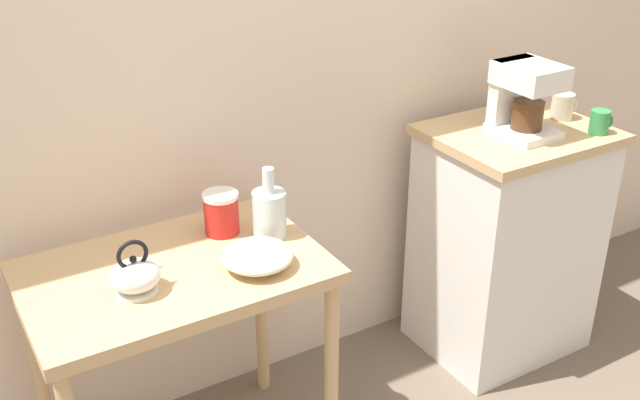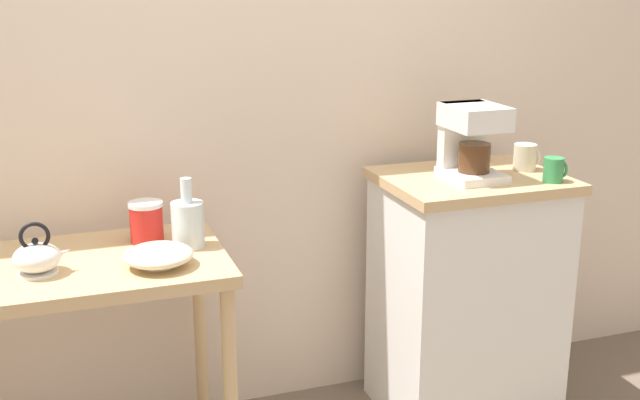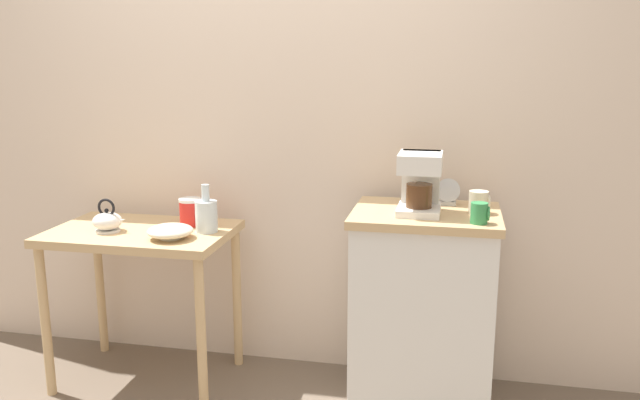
{
  "view_description": "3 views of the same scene",
  "coord_description": "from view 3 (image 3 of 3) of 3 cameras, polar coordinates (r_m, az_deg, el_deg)",
  "views": [
    {
      "loc": [
        -1.16,
        -1.84,
        1.9
      ],
      "look_at": [
        -0.12,
        -0.11,
        0.91
      ],
      "focal_mm": 42.34,
      "sensor_mm": 36.0,
      "label": 1
    },
    {
      "loc": [
        -0.64,
        -2.4,
        1.61
      ],
      "look_at": [
        0.16,
        -0.12,
        0.92
      ],
      "focal_mm": 44.37,
      "sensor_mm": 36.0,
      "label": 2
    },
    {
      "loc": [
        0.88,
        -2.79,
        1.58
      ],
      "look_at": [
        0.31,
        -0.06,
        0.96
      ],
      "focal_mm": 36.54,
      "sensor_mm": 36.0,
      "label": 3
    }
  ],
  "objects": [
    {
      "name": "mug_tall_green",
      "position": [
        2.68,
        13.83,
        -1.12
      ],
      "size": [
        0.08,
        0.07,
        0.09
      ],
      "color": "#338C4C",
      "rests_on": "kitchen_counter"
    },
    {
      "name": "back_wall",
      "position": [
        3.25,
        -2.13,
        9.33
      ],
      "size": [
        4.4,
        0.1,
        2.8
      ],
      "primitive_type": "cube",
      "color": "beige",
      "rests_on": "ground_plane"
    },
    {
      "name": "teakettle",
      "position": [
        3.21,
        -18.1,
        -1.77
      ],
      "size": [
        0.17,
        0.14,
        0.16
      ],
      "color": "white",
      "rests_on": "wooden_table"
    },
    {
      "name": "glass_carafe_vase",
      "position": [
        3.08,
        -9.93,
        -1.31
      ],
      "size": [
        0.1,
        0.1,
        0.23
      ],
      "color": "silver",
      "rests_on": "wooden_table"
    },
    {
      "name": "canister_enamel",
      "position": [
        3.22,
        -11.26,
        -1.03
      ],
      "size": [
        0.11,
        0.11,
        0.13
      ],
      "color": "red",
      "rests_on": "wooden_table"
    },
    {
      "name": "bowl_stoneware",
      "position": [
        3.01,
        -12.98,
        -2.67
      ],
      "size": [
        0.21,
        0.21,
        0.06
      ],
      "color": "beige",
      "rests_on": "wooden_table"
    },
    {
      "name": "mug_small_cream",
      "position": [
        2.85,
        13.76,
        -0.2
      ],
      "size": [
        0.09,
        0.08,
        0.1
      ],
      "color": "beige",
      "rests_on": "kitchen_counter"
    },
    {
      "name": "coffee_maker",
      "position": [
        2.8,
        8.75,
        1.75
      ],
      "size": [
        0.18,
        0.22,
        0.26
      ],
      "color": "white",
      "rests_on": "kitchen_counter"
    },
    {
      "name": "kitchen_counter",
      "position": [
        2.99,
        8.98,
        -9.58
      ],
      "size": [
        0.63,
        0.51,
        0.92
      ],
      "color": "white",
      "rests_on": "ground_plane"
    },
    {
      "name": "wooden_table",
      "position": [
        3.24,
        -15.31,
        -4.33
      ],
      "size": [
        0.85,
        0.56,
        0.77
      ],
      "color": "tan",
      "rests_on": "ground_plane"
    },
    {
      "name": "ground_plane",
      "position": [
        3.33,
        -5.2,
        -15.9
      ],
      "size": [
        8.0,
        8.0,
        0.0
      ],
      "primitive_type": "plane",
      "color": "#6B5B4C"
    },
    {
      "name": "table_clock",
      "position": [
        2.98,
        11.14,
        0.59
      ],
      "size": [
        0.11,
        0.05,
        0.12
      ],
      "color": "#B2B5BA",
      "rests_on": "kitchen_counter"
    }
  ]
}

